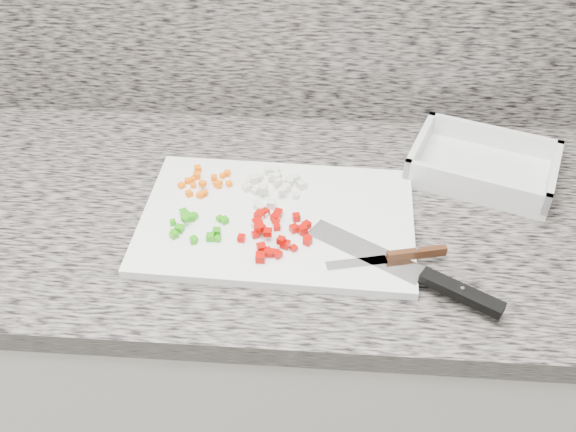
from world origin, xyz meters
TOP-DOWN VIEW (x-y plane):
  - cabinet at (0.00, 1.44)m, footprint 3.92×0.62m
  - countertop at (0.00, 1.44)m, footprint 3.96×0.64m
  - cutting_board at (0.12, 1.39)m, footprint 0.48×0.33m
  - carrot_pile at (-0.03, 1.47)m, footprint 0.10×0.09m
  - onion_pile at (0.10, 1.47)m, footprint 0.12×0.12m
  - green_pepper_pile at (-0.02, 1.35)m, footprint 0.10×0.08m
  - red_pepper_pile at (0.12, 1.34)m, footprint 0.12×0.13m
  - garlic_pile at (0.09, 1.37)m, footprint 0.05×0.05m
  - chef_knife at (0.36, 1.26)m, footprint 0.30×0.20m
  - paring_knife at (0.32, 1.30)m, footprint 0.20×0.06m
  - tray at (0.49, 1.56)m, footprint 0.31×0.26m

SIDE VIEW (x-z plane):
  - cabinet at x=0.00m, z-range 0.00..0.86m
  - countertop at x=0.00m, z-range 0.86..0.90m
  - cutting_board at x=0.12m, z-range 0.90..0.92m
  - tray at x=0.49m, z-range 0.89..0.94m
  - garlic_pile at x=0.09m, z-range 0.92..0.92m
  - chef_knife at x=0.36m, z-range 0.91..0.93m
  - carrot_pile at x=-0.03m, z-range 0.91..0.93m
  - green_pepper_pile at x=-0.02m, z-range 0.91..0.93m
  - paring_knife at x=0.32m, z-range 0.91..0.93m
  - red_pepper_pile at x=0.12m, z-range 0.91..0.93m
  - onion_pile at x=0.10m, z-range 0.91..0.94m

